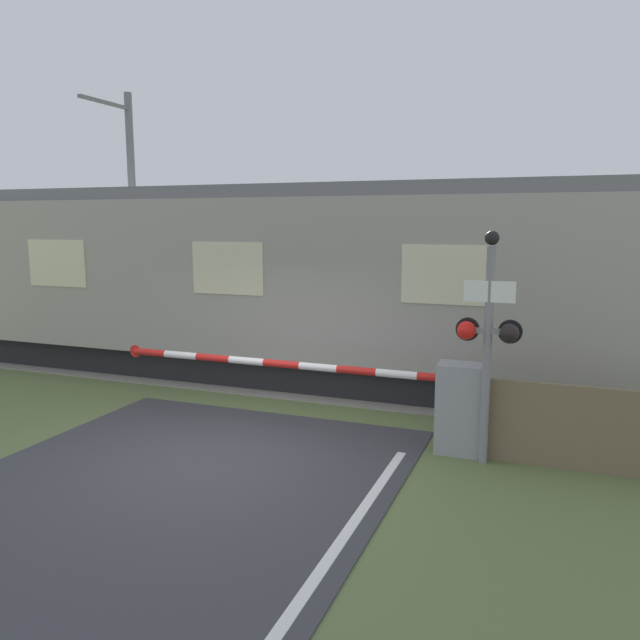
% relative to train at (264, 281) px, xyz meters
% --- Properties ---
extents(ground_plane, '(80.00, 80.00, 0.00)m').
position_rel_train_xyz_m(ground_plane, '(1.39, -4.42, -1.94)').
color(ground_plane, '#5B6B3D').
extents(track_bed, '(36.00, 3.20, 0.13)m').
position_rel_train_xyz_m(track_bed, '(1.39, 0.00, -1.92)').
color(track_bed, gray).
rests_on(track_bed, ground_plane).
extents(train, '(14.23, 2.96, 3.79)m').
position_rel_train_xyz_m(train, '(0.00, 0.00, 0.00)').
color(train, black).
rests_on(train, ground_plane).
extents(crossing_barrier, '(5.68, 0.44, 1.24)m').
position_rel_train_xyz_m(crossing_barrier, '(3.98, -3.06, -1.25)').
color(crossing_barrier, gray).
rests_on(crossing_barrier, ground_plane).
extents(signal_post, '(0.83, 0.26, 3.01)m').
position_rel_train_xyz_m(signal_post, '(4.78, -3.34, -0.22)').
color(signal_post, gray).
rests_on(signal_post, ground_plane).
extents(catenary_pole, '(0.20, 1.90, 6.43)m').
position_rel_train_xyz_m(catenary_pole, '(-5.11, 2.55, 1.43)').
color(catenary_pole, slate).
rests_on(catenary_pole, ground_plane).
extents(roadside_fence, '(3.38, 0.06, 1.10)m').
position_rel_train_xyz_m(roadside_fence, '(6.14, -3.16, -1.39)').
color(roadside_fence, '#726047').
rests_on(roadside_fence, ground_plane).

